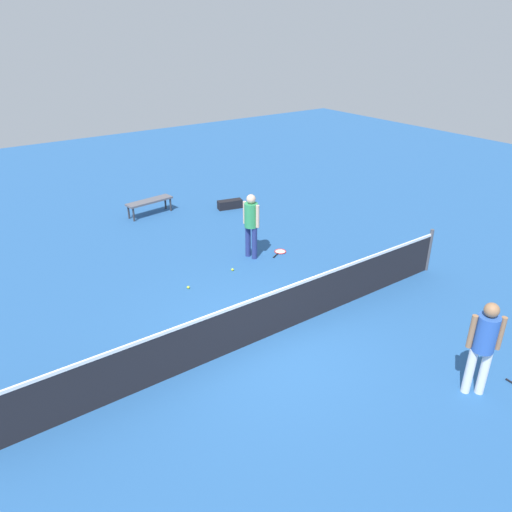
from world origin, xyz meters
name	(u,v)px	position (x,y,z in m)	size (l,w,h in m)	color
ground_plane	(262,339)	(0.00, 0.00, 0.00)	(40.00, 40.00, 0.00)	#265693
court_net	(262,317)	(0.00, 0.00, 0.50)	(10.09, 0.09, 1.07)	#4C4C51
player_near_side	(251,221)	(-1.90, -3.09, 1.01)	(0.41, 0.53, 1.70)	navy
player_far_side	(484,341)	(-1.94, 3.21, 1.01)	(0.48, 0.48, 1.70)	white
tennis_racket_near_player	(280,252)	(-2.68, -2.88, 0.01)	(0.60, 0.42, 0.03)	red
tennis_ball_near_player	(256,227)	(-3.13, -4.59, 0.03)	(0.07, 0.07, 0.07)	#C6E033
tennis_ball_by_net	(188,287)	(0.23, -2.56, 0.03)	(0.07, 0.07, 0.07)	#C6E033
tennis_ball_midcourt	(233,270)	(-1.08, -2.72, 0.03)	(0.07, 0.07, 0.07)	#C6E033
courtside_bench	(149,202)	(-1.07, -7.48, 0.42)	(1.54, 0.59, 0.48)	#595960
equipment_bag	(231,204)	(-3.47, -6.49, 0.14)	(0.84, 0.45, 0.28)	black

